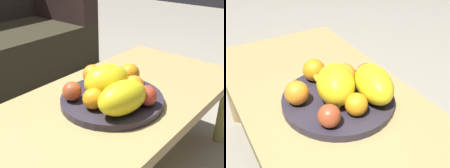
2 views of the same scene
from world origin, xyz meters
TOP-DOWN VIEW (x-y plane):
  - coffee_table at (0.00, 0.00)m, footprint 1.17×0.58m
  - fruit_bowl at (-0.03, -0.01)m, footprint 0.37×0.37m
  - melon_large_front at (-0.04, -0.00)m, footprint 0.20×0.17m
  - melon_smaller_beside at (-0.09, -0.11)m, footprint 0.20×0.14m
  - orange_front at (0.10, 0.01)m, footprint 0.08×0.08m
  - orange_left at (0.01, 0.11)m, footprint 0.08×0.08m
  - orange_right at (0.02, -0.07)m, footprint 0.08×0.08m
  - orange_back at (-0.13, -0.02)m, footprint 0.07×0.07m
  - apple_front at (-0.14, 0.08)m, footprint 0.07×0.07m
  - apple_left at (0.00, -0.14)m, footprint 0.07×0.07m
  - banana_bunch at (-0.01, 0.01)m, footprint 0.17×0.10m

SIDE VIEW (x-z plane):
  - coffee_table at x=0.00m, z-range 0.15..0.54m
  - fruit_bowl at x=-0.03m, z-range 0.39..0.41m
  - banana_bunch at x=-0.01m, z-range 0.41..0.47m
  - apple_front at x=-0.14m, z-range 0.41..0.48m
  - orange_back at x=-0.13m, z-range 0.41..0.48m
  - apple_left at x=0.00m, z-range 0.41..0.48m
  - orange_left at x=0.01m, z-range 0.41..0.49m
  - orange_right at x=0.02m, z-range 0.41..0.49m
  - orange_front at x=0.10m, z-range 0.41..0.49m
  - melon_smaller_beside at x=-0.09m, z-range 0.41..0.52m
  - melon_large_front at x=-0.04m, z-range 0.41..0.53m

